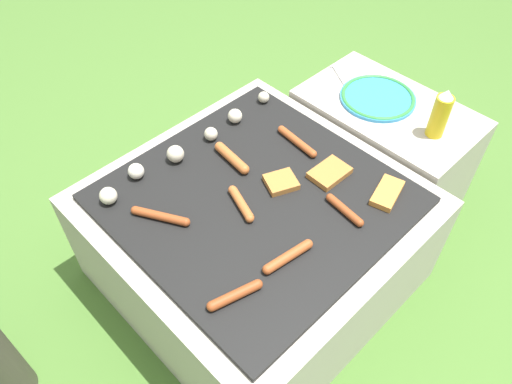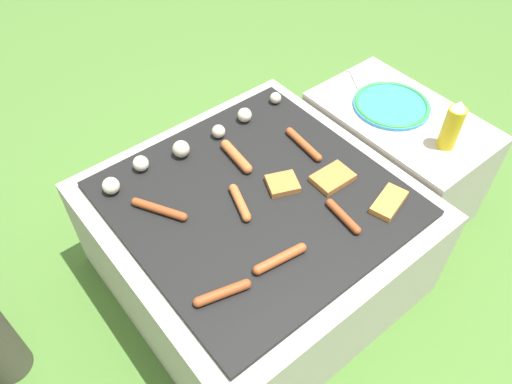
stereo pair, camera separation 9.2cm
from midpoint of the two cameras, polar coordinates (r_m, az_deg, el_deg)
name	(u,v)px [view 1 (the left image)]	position (r m, az deg, el deg)	size (l,w,h in m)	color
ground_plane	(256,273)	(1.81, -1.47, -9.28)	(14.00, 14.00, 0.00)	#47702D
grill	(256,239)	(1.65, -1.61, -5.41)	(0.88, 0.88, 0.41)	#B2AA9E
side_ledge	(380,149)	(1.98, 12.67, 4.78)	(0.38, 0.63, 0.41)	#B2AA9E
sausage_front_left	(288,256)	(1.33, 1.70, -7.45)	(0.16, 0.05, 0.03)	#A34C23
sausage_mid_right	(297,141)	(1.64, 3.09, 5.75)	(0.04, 0.18, 0.02)	#A34C23
sausage_back_right	(241,204)	(1.45, -3.55, -1.40)	(0.06, 0.14, 0.03)	#B7602D
sausage_front_center	(160,216)	(1.45, -12.68, -2.77)	(0.10, 0.16, 0.02)	#93421E
sausage_mid_left	(345,210)	(1.45, 8.30, -2.10)	(0.04, 0.14, 0.02)	#93421E
sausage_front_right	(235,295)	(1.27, -4.52, -11.75)	(0.15, 0.06, 0.03)	#93421E
sausage_back_center	(232,158)	(1.58, -4.47, 3.87)	(0.05, 0.16, 0.03)	#B7602D
bread_slice_right	(281,182)	(1.51, 1.14, 1.09)	(0.12, 0.11, 0.02)	#B27033
bread_slice_left	(387,193)	(1.52, 13.09, -0.16)	(0.14, 0.10, 0.02)	#D18438
bread_slice_center	(330,173)	(1.55, 6.72, 2.13)	(0.12, 0.09, 0.02)	#B27033
mushroom_row	(181,149)	(1.62, -10.16, 4.81)	(0.71, 0.08, 0.06)	beige
plate_colorful	(378,97)	(1.87, 12.37, 10.48)	(0.27, 0.27, 0.02)	#338CCC
condiment_bottle	(440,114)	(1.72, 18.88, 8.38)	(0.06, 0.06, 0.18)	gold
fork_utensil	(340,78)	(1.95, 8.24, 12.75)	(0.11, 0.17, 0.01)	silver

